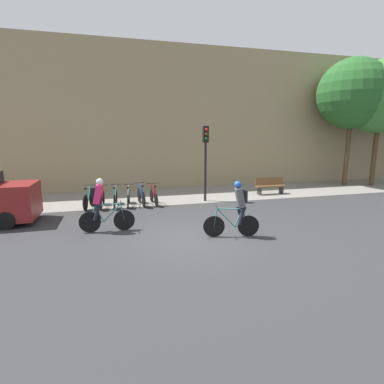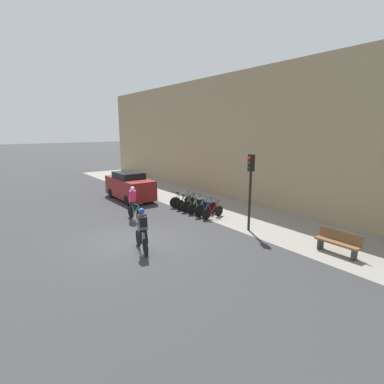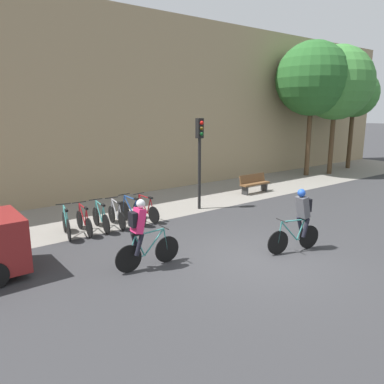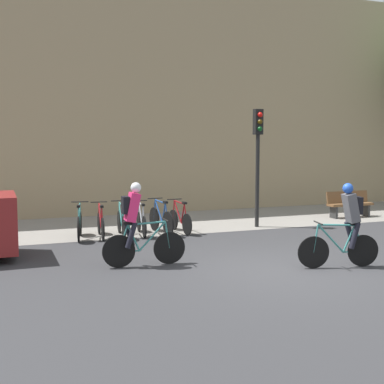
# 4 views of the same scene
# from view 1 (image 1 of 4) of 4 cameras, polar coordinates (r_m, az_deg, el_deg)

# --- Properties ---
(ground) EXTENTS (200.00, 200.00, 0.00)m
(ground) POSITION_cam_1_polar(r_m,az_deg,el_deg) (9.49, 0.33, -8.66)
(ground) COLOR #333335
(kerb_strip) EXTENTS (44.00, 4.50, 0.01)m
(kerb_strip) POSITION_cam_1_polar(r_m,az_deg,el_deg) (15.88, -6.14, -0.72)
(kerb_strip) COLOR gray
(kerb_strip) RESTS_ON ground
(building_facade) EXTENTS (44.00, 0.60, 8.28)m
(building_facade) POSITION_cam_1_polar(r_m,az_deg,el_deg) (18.11, -7.71, 13.81)
(building_facade) COLOR #9E8966
(building_facade) RESTS_ON ground
(cyclist_pink) EXTENTS (1.80, 0.46, 1.79)m
(cyclist_pink) POSITION_cam_1_polar(r_m,az_deg,el_deg) (10.24, -17.01, -2.19)
(cyclist_pink) COLOR black
(cyclist_pink) RESTS_ON ground
(cyclist_grey) EXTENTS (1.74, 0.58, 1.78)m
(cyclist_grey) POSITION_cam_1_polar(r_m,az_deg,el_deg) (9.44, 8.65, -2.92)
(cyclist_grey) COLOR black
(cyclist_grey) RESTS_ON ground
(parked_bike_0) EXTENTS (0.49, 1.61, 0.97)m
(parked_bike_0) POSITION_cam_1_polar(r_m,az_deg,el_deg) (13.86, -19.12, -1.29)
(parked_bike_0) COLOR black
(parked_bike_0) RESTS_ON ground
(parked_bike_1) EXTENTS (0.46, 1.63, 0.94)m
(parked_bike_1) POSITION_cam_1_polar(r_m,az_deg,el_deg) (13.83, -16.74, -1.25)
(parked_bike_1) COLOR black
(parked_bike_1) RESTS_ON ground
(parked_bike_2) EXTENTS (0.46, 1.67, 0.95)m
(parked_bike_2) POSITION_cam_1_polar(r_m,az_deg,el_deg) (13.82, -14.38, -1.11)
(parked_bike_2) COLOR black
(parked_bike_2) RESTS_ON ground
(parked_bike_3) EXTENTS (0.46, 1.58, 0.93)m
(parked_bike_3) POSITION_cam_1_polar(r_m,az_deg,el_deg) (13.84, -12.01, -1.04)
(parked_bike_3) COLOR black
(parked_bike_3) RESTS_ON ground
(parked_bike_4) EXTENTS (0.46, 1.69, 0.98)m
(parked_bike_4) POSITION_cam_1_polar(r_m,az_deg,el_deg) (13.87, -9.65, -0.79)
(parked_bike_4) COLOR black
(parked_bike_4) RESTS_ON ground
(parked_bike_5) EXTENTS (0.46, 1.55, 0.93)m
(parked_bike_5) POSITION_cam_1_polar(r_m,az_deg,el_deg) (13.94, -7.30, -0.81)
(parked_bike_5) COLOR black
(parked_bike_5) RESTS_ON ground
(traffic_light_pole) EXTENTS (0.26, 0.30, 3.57)m
(traffic_light_pole) POSITION_cam_1_polar(r_m,az_deg,el_deg) (14.29, 2.61, 8.05)
(traffic_light_pole) COLOR black
(traffic_light_pole) RESTS_ON ground
(bench) EXTENTS (1.65, 0.44, 0.89)m
(bench) POSITION_cam_1_polar(r_m,az_deg,el_deg) (16.74, 14.65, 1.20)
(bench) COLOR brown
(bench) RESTS_ON ground
(street_tree_0) EXTENTS (4.22, 4.22, 7.73)m
(street_tree_0) POSITION_cam_1_polar(r_m,az_deg,el_deg) (21.49, 28.29, 16.11)
(street_tree_0) COLOR #4C3823
(street_tree_0) RESTS_ON ground
(street_tree_1) EXTENTS (4.32, 4.32, 7.59)m
(street_tree_1) POSITION_cam_1_polar(r_m,az_deg,el_deg) (22.16, 32.30, 15.04)
(street_tree_1) COLOR #4C3823
(street_tree_1) RESTS_ON ground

